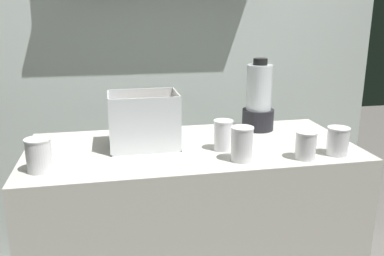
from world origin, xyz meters
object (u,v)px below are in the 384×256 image
object	(u,v)px
juice_cup_pomegranate_right	(306,147)
carrot_display_bin	(143,130)
juice_cup_orange_middle	(242,146)
juice_cup_pomegranate_far_left	(39,156)
juice_cup_beet_far_right	(338,142)
blender_pitcher	(259,101)
juice_cup_mango_left	(223,137)

from	to	relation	value
juice_cup_pomegranate_right	carrot_display_bin	bearing A→B (deg)	155.62
juice_cup_orange_middle	juice_cup_pomegranate_right	bearing A→B (deg)	-6.58
juice_cup_pomegranate_far_left	juice_cup_pomegranate_right	world-z (taller)	juice_cup_pomegranate_far_left
juice_cup_pomegranate_far_left	juice_cup_pomegranate_right	xyz separation A→B (m)	(1.01, -0.07, -0.01)
juice_cup_pomegranate_far_left	juice_cup_beet_far_right	xyz separation A→B (m)	(1.15, -0.05, -0.01)
juice_cup_orange_middle	juice_cup_beet_far_right	world-z (taller)	juice_cup_orange_middle
carrot_display_bin	blender_pitcher	world-z (taller)	blender_pitcher
carrot_display_bin	juice_cup_pomegranate_right	bearing A→B (deg)	-24.38
juice_cup_orange_middle	carrot_display_bin	bearing A→B (deg)	145.38
blender_pitcher	juice_cup_pomegranate_right	size ratio (longest dim) A/B	3.13
carrot_display_bin	juice_cup_pomegranate_far_left	world-z (taller)	carrot_display_bin
carrot_display_bin	juice_cup_beet_far_right	world-z (taller)	carrot_display_bin
carrot_display_bin	blender_pitcher	size ratio (longest dim) A/B	0.84
juice_cup_mango_left	juice_cup_beet_far_right	distance (m)	0.46
blender_pitcher	juice_cup_pomegranate_far_left	bearing A→B (deg)	-159.27
juice_cup_pomegranate_far_left	juice_cup_beet_far_right	bearing A→B (deg)	-2.37
carrot_display_bin	blender_pitcher	xyz separation A→B (m)	(0.57, 0.15, 0.07)
carrot_display_bin	juice_cup_pomegranate_right	distance (m)	0.67
juice_cup_mango_left	juice_cup_orange_middle	world-z (taller)	juice_cup_orange_middle
blender_pitcher	juice_cup_mango_left	xyz separation A→B (m)	(-0.25, -0.26, -0.09)
blender_pitcher	juice_cup_beet_far_right	xyz separation A→B (m)	(0.19, -0.41, -0.09)
carrot_display_bin	juice_cup_mango_left	distance (m)	0.34
juice_cup_beet_far_right	carrot_display_bin	bearing A→B (deg)	161.22
juice_cup_orange_middle	juice_cup_beet_far_right	xyz separation A→B (m)	(0.40, -0.01, -0.01)
carrot_display_bin	juice_cup_pomegranate_far_left	distance (m)	0.45
juice_cup_pomegranate_right	juice_cup_beet_far_right	xyz separation A→B (m)	(0.15, 0.02, 0.00)
juice_cup_pomegranate_far_left	juice_cup_orange_middle	distance (m)	0.75
blender_pitcher	juice_cup_mango_left	size ratio (longest dim) A/B	2.72
juice_cup_pomegranate_right	juice_cup_beet_far_right	distance (m)	0.15
blender_pitcher	juice_cup_beet_far_right	distance (m)	0.46
juice_cup_pomegranate_far_left	juice_cup_beet_far_right	size ratio (longest dim) A/B	1.08
juice_cup_pomegranate_far_left	juice_cup_mango_left	bearing A→B (deg)	8.04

